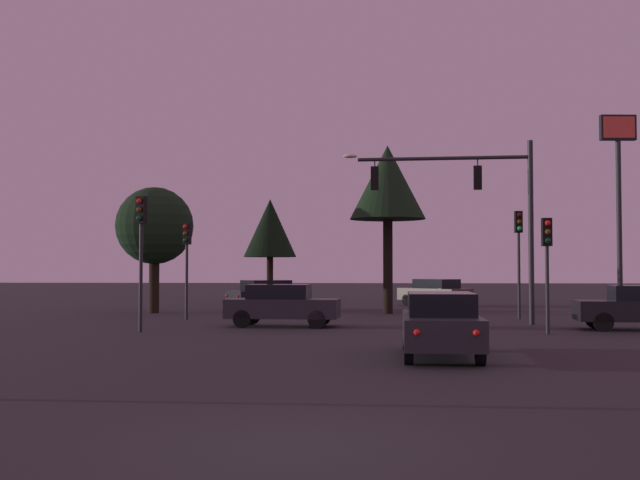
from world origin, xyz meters
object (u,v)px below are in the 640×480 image
(car_crossing_left, at_px, (282,305))
(tree_behind_sign, at_px, (388,184))
(traffic_light_corner_right, at_px, (187,251))
(traffic_light_median, at_px, (519,243))
(traffic_signal_mast_arm, at_px, (475,198))
(car_nearside_lane, at_px, (440,323))
(car_far_lane, at_px, (268,295))
(tree_center_horizon, at_px, (270,229))
(traffic_light_corner_left, at_px, (141,236))
(car_parked_lot, at_px, (435,292))
(store_sign_illuminated, at_px, (619,172))
(traffic_light_far_side, at_px, (547,251))
(tree_left_far, at_px, (155,226))

(car_crossing_left, distance_m, tree_behind_sign, 10.83)
(traffic_light_corner_right, height_order, traffic_light_median, traffic_light_median)
(traffic_signal_mast_arm, distance_m, car_nearside_lane, 12.08)
(car_far_lane, bearing_deg, tree_center_horizon, 97.11)
(traffic_light_corner_left, height_order, car_nearside_lane, traffic_light_corner_left)
(car_parked_lot, bearing_deg, store_sign_illuminated, -64.21)
(car_nearside_lane, bearing_deg, traffic_light_corner_left, 143.95)
(car_crossing_left, bearing_deg, traffic_light_far_side, -16.85)
(store_sign_illuminated, bearing_deg, traffic_light_far_side, -124.75)
(car_crossing_left, height_order, tree_behind_sign, tree_behind_sign)
(car_crossing_left, height_order, tree_center_horizon, tree_center_horizon)
(tree_behind_sign, bearing_deg, traffic_signal_mast_arm, -65.38)
(traffic_light_corner_right, bearing_deg, car_far_lane, 72.15)
(car_far_lane, distance_m, tree_left_far, 6.65)
(car_nearside_lane, height_order, tree_center_horizon, tree_center_horizon)
(traffic_light_median, xyz_separation_m, car_parked_lot, (-2.58, 11.24, -2.38))
(car_far_lane, xyz_separation_m, store_sign_illuminated, (14.93, -7.79, 5.08))
(car_far_lane, height_order, tree_left_far, tree_left_far)
(tree_center_horizon, bearing_deg, car_far_lane, -82.89)
(traffic_signal_mast_arm, height_order, traffic_light_far_side, traffic_signal_mast_arm)
(traffic_signal_mast_arm, relative_size, car_parked_lot, 1.65)
(traffic_light_median, bearing_deg, store_sign_illuminated, -23.39)
(traffic_light_median, distance_m, tree_behind_sign, 7.17)
(traffic_signal_mast_arm, distance_m, car_far_lane, 13.63)
(traffic_light_corner_left, bearing_deg, traffic_light_far_side, 0.40)
(traffic_light_median, distance_m, traffic_light_far_side, 7.50)
(tree_left_far, bearing_deg, traffic_light_corner_left, -76.20)
(traffic_light_corner_left, xyz_separation_m, tree_left_far, (-2.71, 11.02, 0.94))
(traffic_light_corner_left, height_order, traffic_light_far_side, traffic_light_corner_left)
(traffic_light_corner_left, height_order, traffic_light_median, traffic_light_median)
(traffic_light_median, bearing_deg, car_nearside_lane, -107.39)
(traffic_light_corner_left, distance_m, tree_left_far, 11.39)
(traffic_signal_mast_arm, bearing_deg, car_far_lane, 134.42)
(traffic_signal_mast_arm, relative_size, traffic_light_corner_left, 1.60)
(traffic_light_corner_left, bearing_deg, car_crossing_left, 32.35)
(tree_left_far, bearing_deg, car_nearside_lane, -56.09)
(car_parked_lot, bearing_deg, traffic_light_far_side, -83.63)
(traffic_light_median, height_order, car_crossing_left, traffic_light_median)
(traffic_light_median, xyz_separation_m, store_sign_illuminated, (3.60, -1.56, 2.70))
(traffic_light_far_side, distance_m, car_nearside_lane, 8.09)
(car_far_lane, relative_size, tree_left_far, 0.72)
(traffic_signal_mast_arm, height_order, car_crossing_left, traffic_signal_mast_arm)
(traffic_light_median, relative_size, car_crossing_left, 1.08)
(car_crossing_left, distance_m, tree_left_far, 11.37)
(traffic_signal_mast_arm, xyz_separation_m, car_crossing_left, (-7.11, -1.71, -3.98))
(tree_left_far, bearing_deg, traffic_light_corner_right, -59.91)
(traffic_light_median, height_order, store_sign_illuminated, store_sign_illuminated)
(traffic_signal_mast_arm, relative_size, tree_center_horizon, 1.09)
(traffic_light_median, distance_m, store_sign_illuminated, 4.76)
(traffic_signal_mast_arm, bearing_deg, tree_left_far, 155.22)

